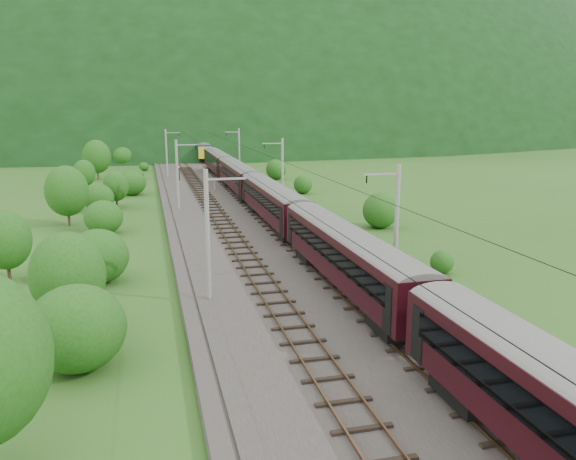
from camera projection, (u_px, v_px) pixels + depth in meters
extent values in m
plane|color=#265019|center=(306.00, 295.00, 36.34)|extent=(600.00, 600.00, 0.00)
cube|color=#38332D|center=(272.00, 254.00, 45.78)|extent=(14.00, 220.00, 0.30)
cube|color=brown|center=(234.00, 252.00, 44.96)|extent=(0.08, 220.00, 0.15)
cube|color=brown|center=(252.00, 251.00, 45.31)|extent=(0.08, 220.00, 0.15)
cube|color=black|center=(243.00, 254.00, 45.16)|extent=(2.40, 220.00, 0.12)
cube|color=brown|center=(292.00, 249.00, 46.11)|extent=(0.08, 220.00, 0.15)
cube|color=brown|center=(309.00, 248.00, 46.45)|extent=(0.08, 220.00, 0.15)
cube|color=black|center=(300.00, 250.00, 46.31)|extent=(2.40, 220.00, 0.12)
cylinder|color=gray|center=(208.00, 235.00, 33.94)|extent=(0.28, 0.28, 8.00)
cube|color=gray|center=(226.00, 179.00, 33.50)|extent=(2.40, 0.12, 0.12)
cylinder|color=black|center=(243.00, 183.00, 33.80)|extent=(0.10, 0.10, 0.50)
cylinder|color=gray|center=(177.00, 175.00, 64.25)|extent=(0.28, 0.28, 8.00)
cube|color=gray|center=(187.00, 145.00, 63.81)|extent=(2.40, 0.12, 0.12)
cylinder|color=black|center=(196.00, 147.00, 64.11)|extent=(0.10, 0.10, 0.50)
cylinder|color=gray|center=(167.00, 153.00, 94.56)|extent=(0.28, 0.28, 8.00)
cube|color=gray|center=(173.00, 133.00, 94.12)|extent=(2.40, 0.12, 0.12)
cylinder|color=black|center=(179.00, 134.00, 94.42)|extent=(0.10, 0.10, 0.50)
cylinder|color=gray|center=(161.00, 142.00, 124.87)|extent=(0.28, 0.28, 8.00)
cube|color=gray|center=(166.00, 126.00, 124.42)|extent=(2.40, 0.12, 0.12)
cylinder|color=black|center=(170.00, 128.00, 124.73)|extent=(0.10, 0.10, 0.50)
cylinder|color=gray|center=(158.00, 135.00, 155.18)|extent=(0.28, 0.28, 8.00)
cube|color=gray|center=(161.00, 123.00, 154.73)|extent=(2.40, 0.12, 0.12)
cylinder|color=black|center=(165.00, 124.00, 155.04)|extent=(0.10, 0.10, 0.50)
cylinder|color=gray|center=(396.00, 225.00, 36.90)|extent=(0.28, 0.28, 8.00)
cube|color=gray|center=(381.00, 174.00, 35.88)|extent=(2.40, 0.12, 0.12)
cylinder|color=black|center=(367.00, 179.00, 35.71)|extent=(0.10, 0.10, 0.50)
cylinder|color=gray|center=(282.00, 172.00, 67.21)|extent=(0.28, 0.28, 8.00)
cube|color=gray|center=(273.00, 143.00, 66.19)|extent=(2.40, 0.12, 0.12)
cylinder|color=black|center=(264.00, 146.00, 66.02)|extent=(0.10, 0.10, 0.50)
cylinder|color=gray|center=(239.00, 152.00, 97.52)|extent=(0.28, 0.28, 8.00)
cube|color=gray|center=(232.00, 132.00, 96.50)|extent=(2.40, 0.12, 0.12)
cylinder|color=black|center=(226.00, 134.00, 96.33)|extent=(0.10, 0.10, 0.50)
cylinder|color=gray|center=(217.00, 141.00, 127.83)|extent=(0.28, 0.28, 8.00)
cube|color=gray|center=(211.00, 126.00, 126.81)|extent=(2.40, 0.12, 0.12)
cylinder|color=black|center=(206.00, 127.00, 126.64)|extent=(0.10, 0.10, 0.50)
cylinder|color=gray|center=(203.00, 135.00, 158.13)|extent=(0.28, 0.28, 8.00)
cube|color=gray|center=(198.00, 122.00, 157.12)|extent=(2.40, 0.12, 0.12)
cylinder|color=black|center=(194.00, 123.00, 156.94)|extent=(0.10, 0.10, 0.50)
cylinder|color=black|center=(241.00, 170.00, 43.72)|extent=(0.03, 198.00, 0.03)
cylinder|color=black|center=(301.00, 168.00, 44.86)|extent=(0.03, 198.00, 0.03)
ellipsoid|color=black|center=(164.00, 131.00, 282.60)|extent=(504.00, 360.00, 244.00)
cube|color=black|center=(470.00, 389.00, 22.16)|extent=(2.04, 2.97, 0.84)
cube|color=black|center=(347.00, 255.00, 35.32)|extent=(2.70, 20.45, 2.79)
cylinder|color=slate|center=(347.00, 235.00, 35.05)|extent=(2.70, 20.35, 2.70)
cube|color=black|center=(326.00, 251.00, 34.92)|extent=(0.05, 17.99, 1.07)
cube|color=black|center=(367.00, 248.00, 35.58)|extent=(0.05, 17.99, 1.07)
cube|color=black|center=(394.00, 323.00, 28.93)|extent=(2.04, 2.97, 0.84)
cube|color=black|center=(314.00, 254.00, 42.49)|extent=(2.04, 2.97, 0.84)
cube|color=black|center=(273.00, 201.00, 55.65)|extent=(2.70, 20.45, 2.79)
cylinder|color=slate|center=(273.00, 188.00, 55.38)|extent=(2.70, 20.35, 2.70)
cube|color=black|center=(259.00, 198.00, 55.25)|extent=(0.05, 17.99, 1.07)
cube|color=black|center=(286.00, 197.00, 55.90)|extent=(0.05, 17.99, 1.07)
cube|color=black|center=(291.00, 234.00, 49.26)|extent=(2.04, 2.97, 0.84)
cube|color=black|center=(259.00, 207.00, 62.81)|extent=(2.04, 2.97, 0.84)
cube|color=black|center=(238.00, 176.00, 75.97)|extent=(2.70, 20.45, 2.79)
cylinder|color=slate|center=(238.00, 166.00, 75.70)|extent=(2.70, 20.35, 2.70)
cube|color=black|center=(228.00, 174.00, 75.57)|extent=(0.05, 17.99, 1.07)
cube|color=black|center=(248.00, 173.00, 76.23)|extent=(0.05, 17.99, 1.07)
cube|color=black|center=(248.00, 197.00, 69.58)|extent=(2.04, 2.97, 0.84)
cube|color=black|center=(231.00, 182.00, 83.14)|extent=(2.04, 2.97, 0.84)
cube|color=black|center=(218.00, 161.00, 96.30)|extent=(2.70, 20.45, 2.79)
cylinder|color=slate|center=(218.00, 154.00, 96.03)|extent=(2.70, 20.35, 2.70)
cube|color=black|center=(210.00, 159.00, 95.90)|extent=(0.05, 17.99, 1.07)
cube|color=black|center=(226.00, 159.00, 96.55)|extent=(0.05, 17.99, 1.07)
cube|color=black|center=(224.00, 177.00, 89.91)|extent=(2.04, 2.97, 0.84)
cube|color=black|center=(214.00, 168.00, 103.46)|extent=(2.04, 2.97, 0.84)
cube|color=navy|center=(201.00, 149.00, 124.55)|extent=(2.70, 16.73, 2.79)
cylinder|color=slate|center=(201.00, 143.00, 124.28)|extent=(2.70, 16.65, 2.70)
cube|color=black|center=(195.00, 148.00, 124.15)|extent=(0.05, 14.72, 1.07)
cube|color=black|center=(207.00, 147.00, 124.80)|extent=(0.05, 14.72, 1.07)
cube|color=black|center=(204.00, 159.00, 119.39)|extent=(2.04, 2.97, 0.84)
cube|color=black|center=(199.00, 155.00, 130.48)|extent=(2.04, 2.97, 0.84)
cube|color=gold|center=(198.00, 147.00, 132.32)|extent=(2.75, 0.50, 2.51)
cube|color=gold|center=(205.00, 153.00, 116.85)|extent=(2.75, 0.50, 2.51)
cube|color=black|center=(200.00, 140.00, 126.98)|extent=(0.08, 1.60, 0.84)
cylinder|color=red|center=(215.00, 186.00, 79.40)|extent=(0.14, 0.14, 1.31)
cylinder|color=red|center=(204.00, 169.00, 101.14)|extent=(0.15, 0.15, 1.42)
cylinder|color=black|center=(179.00, 174.00, 90.72)|extent=(0.14, 0.14, 2.05)
sphere|color=red|center=(179.00, 167.00, 90.49)|extent=(0.25, 0.25, 0.25)
ellipsoid|color=#1F4D14|center=(77.00, 328.00, 25.60)|extent=(4.48, 4.48, 4.04)
ellipsoid|color=#1F4D14|center=(98.00, 256.00, 38.44)|extent=(4.19, 4.19, 3.77)
ellipsoid|color=#1F4D14|center=(104.00, 217.00, 53.39)|extent=(3.62, 3.62, 3.26)
ellipsoid|color=#1F4D14|center=(98.00, 198.00, 65.13)|extent=(3.56, 3.56, 3.20)
ellipsoid|color=#1F4D14|center=(132.00, 183.00, 77.07)|extent=(3.80, 3.80, 3.42)
ellipsoid|color=#1F4D14|center=(137.00, 175.00, 92.25)|extent=(2.23, 2.23, 2.01)
ellipsoid|color=#1F4D14|center=(144.00, 167.00, 106.60)|extent=(1.83, 1.83, 1.65)
ellipsoid|color=#1F4D14|center=(123.00, 156.00, 117.09)|extent=(4.25, 4.25, 3.82)
cylinder|color=black|center=(70.00, 306.00, 29.84)|extent=(0.24, 0.24, 3.03)
ellipsoid|color=#1F4D14|center=(68.00, 275.00, 29.47)|extent=(3.90, 3.90, 4.67)
cylinder|color=black|center=(8.00, 261.00, 39.19)|extent=(0.24, 0.24, 2.70)
ellipsoid|color=#1F4D14|center=(6.00, 240.00, 38.85)|extent=(3.47, 3.47, 4.16)
cylinder|color=black|center=(68.00, 210.00, 57.20)|extent=(0.24, 0.24, 3.35)
ellipsoid|color=#1F4D14|center=(67.00, 191.00, 56.79)|extent=(4.30, 4.30, 5.16)
cylinder|color=black|center=(116.00, 197.00, 68.15)|extent=(0.24, 0.24, 2.37)
ellipsoid|color=#1F4D14|center=(116.00, 186.00, 67.86)|extent=(3.05, 3.05, 3.66)
cylinder|color=black|center=(85.00, 183.00, 80.68)|extent=(0.24, 0.24, 2.47)
ellipsoid|color=#1F4D14|center=(84.00, 173.00, 80.38)|extent=(3.18, 3.18, 3.82)
cylinder|color=black|center=(98.00, 169.00, 93.64)|extent=(0.24, 0.24, 3.60)
ellipsoid|color=#1F4D14|center=(97.00, 157.00, 93.20)|extent=(4.62, 4.62, 5.55)
ellipsoid|color=#1F4D14|center=(442.00, 263.00, 40.88)|extent=(1.72, 1.72, 1.55)
ellipsoid|color=#1F4D14|center=(380.00, 212.00, 56.13)|extent=(3.57, 3.57, 3.22)
ellipsoid|color=#1F4D14|center=(303.00, 185.00, 78.51)|extent=(2.62, 2.62, 2.36)
ellipsoid|color=#1F4D14|center=(276.00, 170.00, 93.87)|extent=(3.41, 3.41, 3.07)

